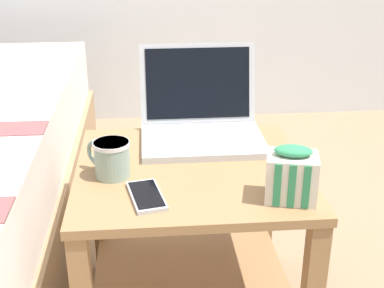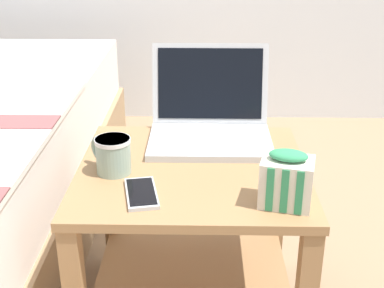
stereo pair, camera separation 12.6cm
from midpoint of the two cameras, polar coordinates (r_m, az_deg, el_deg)
name	(u,v)px [view 1 (the left image)]	position (r m, az deg, el deg)	size (l,w,h in m)	color
bedside_table	(191,224)	(1.41, -2.73, -8.60)	(0.57, 0.54, 0.47)	#997047
laptop	(201,121)	(1.48, -1.45, 2.40)	(0.33, 0.29, 0.24)	#B7BABC
mug_front_left	(111,157)	(1.29, -11.42, -1.42)	(0.11, 0.10, 0.09)	#8CA593
snack_bag	(291,175)	(1.17, 7.55, -3.39)	(0.13, 0.11, 0.13)	silver
cell_phone	(146,196)	(1.20, -7.92, -5.57)	(0.09, 0.15, 0.01)	#B7BABC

